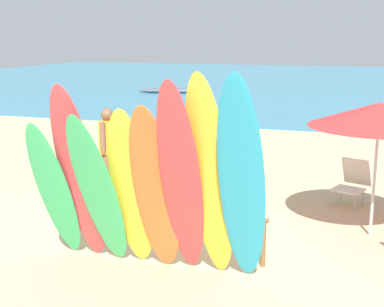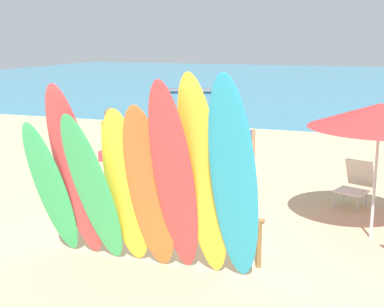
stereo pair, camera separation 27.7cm
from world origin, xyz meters
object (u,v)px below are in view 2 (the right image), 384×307
Objects in this scene: surfboard_red_1 at (76,176)px; surfboard_teal_7 at (234,187)px; surfboard_yellow_3 at (127,190)px; beachgoer_strolling at (111,145)px; surfboard_green_2 at (94,192)px; surfboard_red_5 at (175,184)px; surfboard_rack at (160,217)px; surfboard_yellow_6 at (204,182)px; beachgoer_by_water at (239,154)px; beach_chair_blue at (356,182)px; surfboard_green_0 at (52,191)px; beach_umbrella at (380,116)px; surfboard_orange_4 at (150,192)px; distant_boat at (186,91)px.

surfboard_teal_7 is at bearing -7.12° from surfboard_red_1.
surfboard_yellow_3 reaches higher than beachgoer_strolling.
surfboard_green_2 is 1.13m from surfboard_red_5.
surfboard_rack is 0.88m from surfboard_yellow_3.
surfboard_green_2 is 1.46m from surfboard_yellow_6.
surfboard_yellow_6 reaches higher than beachgoer_by_water.
surfboard_rack is 3.98m from beach_chair_blue.
surfboard_rack is 1.73m from surfboard_teal_7.
surfboard_yellow_6 is 4.21m from beachgoer_strolling.
surfboard_yellow_6 is at bearing 8.91° from surfboard_red_5.
surfboard_yellow_3 reaches higher than surfboard_green_2.
beach_chair_blue is (3.71, 3.82, -0.56)m from surfboard_green_0.
beach_umbrella reaches higher than beachgoer_by_water.
surfboard_red_1 is at bearing 174.58° from surfboard_teal_7.
beach_chair_blue reaches higher than surfboard_rack.
surfboard_green_2 is 0.80× the size of surfboard_teal_7.
surfboard_green_2 is 0.74m from surfboard_orange_4.
beach_umbrella is (3.33, 2.36, 0.79)m from surfboard_green_2.
beach_chair_blue is at bearing 59.54° from surfboard_orange_4.
beachgoer_strolling is 18.42m from distant_boat.
beach_umbrella is at bearing 57.01° from surfboard_teal_7.
surfboard_red_1 is at bearing 171.13° from surfboard_red_5.
surfboard_green_0 is 1.39× the size of beachgoer_by_water.
beachgoer_by_water is at bearing 79.73° from surfboard_green_2.
surfboard_green_0 is 3.12m from beachgoer_strolling.
beach_umbrella is at bearing 126.75° from beachgoer_by_water.
surfboard_green_0 is 0.82× the size of surfboard_red_1.
surfboard_red_1 reaches higher than beach_chair_blue.
surfboard_red_5 is 1.66× the size of beachgoer_strolling.
surfboard_red_1 is at bearing 179.11° from surfboard_yellow_3.
surfboard_red_5 is 3.36× the size of beach_chair_blue.
surfboard_teal_7 is 0.75× the size of distant_boat.
surfboard_yellow_6 is 3.05m from beach_umbrella.
beachgoer_strolling is (-2.39, -0.40, 0.08)m from beachgoer_by_water.
surfboard_yellow_6 reaches higher than beach_chair_blue.
surfboard_teal_7 is at bearing -34.32° from surfboard_rack.
surfboard_teal_7 is at bearing -12.02° from surfboard_yellow_6.
beachgoer_strolling is at bearing -74.57° from distant_boat.
surfboard_orange_4 is at bearing 179.97° from surfboard_yellow_6.
surfboard_red_1 is at bearing 42.86° from beachgoer_by_water.
beach_umbrella is at bearing 29.48° from surfboard_rack.
beach_umbrella is (2.93, 2.23, 0.76)m from surfboard_yellow_3.
beachgoer_by_water reaches higher than surfboard_rack.
surfboard_teal_7 is at bearing -3.01° from surfboard_green_0.
surfboard_teal_7 reaches higher than surfboard_yellow_6.
surfboard_rack is at bearing -71.14° from distant_boat.
surfboard_yellow_3 is at bearing 22.89° from surfboard_green_2.
surfboard_orange_4 reaches higher than beach_umbrella.
surfboard_red_1 is 1.02m from surfboard_orange_4.
surfboard_red_1 reaches higher than beachgoer_strolling.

